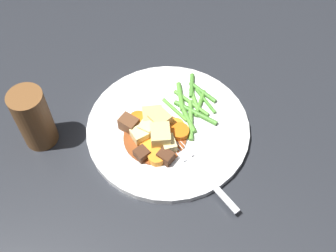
% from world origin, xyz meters
% --- Properties ---
extents(ground_plane, '(3.00, 3.00, 0.00)m').
position_xyz_m(ground_plane, '(0.00, 0.00, 0.00)').
color(ground_plane, '#26282D').
extents(dinner_plate, '(0.28, 0.28, 0.01)m').
position_xyz_m(dinner_plate, '(0.00, 0.00, 0.01)').
color(dinner_plate, white).
rests_on(dinner_plate, ground_plane).
extents(stew_sauce, '(0.11, 0.11, 0.00)m').
position_xyz_m(stew_sauce, '(0.03, -0.01, 0.01)').
color(stew_sauce, brown).
rests_on(stew_sauce, dinner_plate).
extents(carrot_slice_0, '(0.04, 0.04, 0.01)m').
position_xyz_m(carrot_slice_0, '(0.05, -0.02, 0.02)').
color(carrot_slice_0, orange).
rests_on(carrot_slice_0, dinner_plate).
extents(carrot_slice_1, '(0.03, 0.03, 0.01)m').
position_xyz_m(carrot_slice_1, '(0.07, 0.01, 0.02)').
color(carrot_slice_1, orange).
rests_on(carrot_slice_1, dinner_plate).
extents(carrot_slice_2, '(0.04, 0.04, 0.01)m').
position_xyz_m(carrot_slice_2, '(0.01, 0.02, 0.02)').
color(carrot_slice_2, orange).
rests_on(carrot_slice_2, dinner_plate).
extents(carrot_slice_3, '(0.04, 0.04, 0.01)m').
position_xyz_m(carrot_slice_3, '(0.01, -0.05, 0.02)').
color(carrot_slice_3, orange).
rests_on(carrot_slice_3, dinner_plate).
extents(carrot_slice_4, '(0.04, 0.04, 0.01)m').
position_xyz_m(carrot_slice_4, '(-0.00, 0.01, 0.02)').
color(carrot_slice_4, orange).
rests_on(carrot_slice_4, dinner_plate).
extents(potato_chunk_0, '(0.03, 0.03, 0.03)m').
position_xyz_m(potato_chunk_0, '(0.02, -0.03, 0.02)').
color(potato_chunk_0, '#EAD68C').
rests_on(potato_chunk_0, dinner_plate).
extents(potato_chunk_1, '(0.04, 0.04, 0.03)m').
position_xyz_m(potato_chunk_1, '(-0.00, -0.03, 0.03)').
color(potato_chunk_1, '#DBBC6B').
rests_on(potato_chunk_1, dinner_plate).
extents(potato_chunk_2, '(0.03, 0.03, 0.02)m').
position_xyz_m(potato_chunk_2, '(0.04, 0.02, 0.02)').
color(potato_chunk_2, '#EAD68C').
rests_on(potato_chunk_2, dinner_plate).
extents(potato_chunk_3, '(0.05, 0.04, 0.03)m').
position_xyz_m(potato_chunk_3, '(0.04, -0.00, 0.03)').
color(potato_chunk_3, '#E5CC7A').
rests_on(potato_chunk_3, dinner_plate).
extents(potato_chunk_4, '(0.04, 0.04, 0.03)m').
position_xyz_m(potato_chunk_4, '(0.01, -0.01, 0.03)').
color(potato_chunk_4, '#DBBC6B').
rests_on(potato_chunk_4, dinner_plate).
extents(potato_chunk_5, '(0.03, 0.03, 0.02)m').
position_xyz_m(potato_chunk_5, '(0.04, -0.04, 0.02)').
color(potato_chunk_5, '#EAD68C').
rests_on(potato_chunk_5, dinner_plate).
extents(meat_chunk_0, '(0.03, 0.03, 0.03)m').
position_xyz_m(meat_chunk_0, '(0.03, -0.06, 0.02)').
color(meat_chunk_0, brown).
rests_on(meat_chunk_0, dinner_plate).
extents(meat_chunk_1, '(0.03, 0.03, 0.02)m').
position_xyz_m(meat_chunk_1, '(0.07, -0.02, 0.02)').
color(meat_chunk_1, '#4C2B19').
rests_on(meat_chunk_1, dinner_plate).
extents(meat_chunk_2, '(0.03, 0.03, 0.02)m').
position_xyz_m(meat_chunk_2, '(0.06, 0.02, 0.02)').
color(meat_chunk_2, '#4C2B19').
rests_on(meat_chunk_2, dinner_plate).
extents(green_bean_0, '(0.06, 0.05, 0.01)m').
position_xyz_m(green_bean_0, '(-0.03, 0.02, 0.02)').
color(green_bean_0, '#599E38').
rests_on(green_bean_0, dinner_plate).
extents(green_bean_1, '(0.06, 0.01, 0.01)m').
position_xyz_m(green_bean_1, '(-0.06, 0.04, 0.02)').
color(green_bean_1, '#599E38').
rests_on(green_bean_1, dinner_plate).
extents(green_bean_2, '(0.03, 0.08, 0.01)m').
position_xyz_m(green_bean_2, '(-0.04, 0.04, 0.02)').
color(green_bean_2, '#4C8E33').
rests_on(green_bean_2, dinner_plate).
extents(green_bean_3, '(0.06, 0.03, 0.01)m').
position_xyz_m(green_bean_3, '(-0.06, 0.00, 0.02)').
color(green_bean_3, '#599E38').
rests_on(green_bean_3, dinner_plate).
extents(green_bean_4, '(0.03, 0.06, 0.01)m').
position_xyz_m(green_bean_4, '(-0.09, 0.03, 0.02)').
color(green_bean_4, '#4C8E33').
rests_on(green_bean_4, dinner_plate).
extents(green_bean_5, '(0.04, 0.05, 0.01)m').
position_xyz_m(green_bean_5, '(-0.07, 0.04, 0.02)').
color(green_bean_5, '#4C8E33').
rests_on(green_bean_5, dinner_plate).
extents(green_bean_6, '(0.08, 0.03, 0.01)m').
position_xyz_m(green_bean_6, '(-0.02, 0.03, 0.02)').
color(green_bean_6, '#66AD42').
rests_on(green_bean_6, dinner_plate).
extents(green_bean_7, '(0.05, 0.02, 0.01)m').
position_xyz_m(green_bean_7, '(-0.10, 0.01, 0.02)').
color(green_bean_7, '#4C8E33').
rests_on(green_bean_7, dinner_plate).
extents(green_bean_8, '(0.05, 0.03, 0.01)m').
position_xyz_m(green_bean_8, '(-0.07, 0.03, 0.02)').
color(green_bean_8, '#66AD42').
rests_on(green_bean_8, dinner_plate).
extents(green_bean_9, '(0.04, 0.07, 0.01)m').
position_xyz_m(green_bean_9, '(-0.06, 0.02, 0.02)').
color(green_bean_9, '#599E38').
rests_on(green_bean_9, dinner_plate).
extents(green_bean_10, '(0.03, 0.06, 0.01)m').
position_xyz_m(green_bean_10, '(-0.03, 0.00, 0.02)').
color(green_bean_10, '#599E38').
rests_on(green_bean_10, dinner_plate).
extents(fork, '(0.11, 0.16, 0.00)m').
position_xyz_m(fork, '(0.06, 0.07, 0.01)').
color(fork, silver).
rests_on(fork, dinner_plate).
extents(pepper_mill, '(0.06, 0.06, 0.11)m').
position_xyz_m(pepper_mill, '(0.09, -0.19, 0.06)').
color(pepper_mill, brown).
rests_on(pepper_mill, ground_plane).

